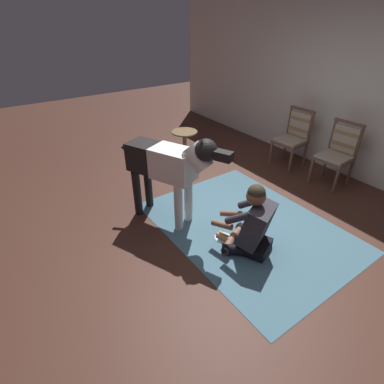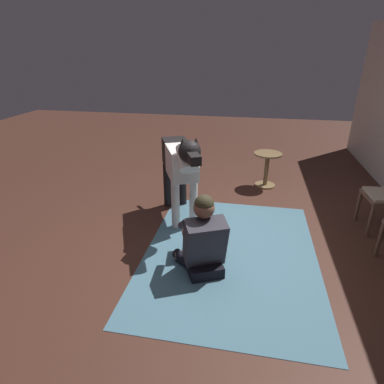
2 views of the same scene
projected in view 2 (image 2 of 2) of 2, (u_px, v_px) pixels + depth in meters
name	position (u px, v px, depth m)	size (l,w,h in m)	color
ground_plane	(213.00, 240.00, 3.84)	(15.36, 15.36, 0.00)	#46271D
area_rug	(230.00, 253.00, 3.58)	(2.54, 1.90, 0.01)	slate
person_sitting_on_floor	(203.00, 240.00, 3.20)	(0.74, 0.62, 0.85)	black
large_dog	(181.00, 164.00, 3.99)	(1.43, 0.75, 1.25)	white
hot_dog_on_plate	(195.00, 248.00, 3.64)	(0.20, 0.20, 0.06)	silver
round_side_table	(267.00, 166.00, 5.22)	(0.45, 0.45, 0.57)	brown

